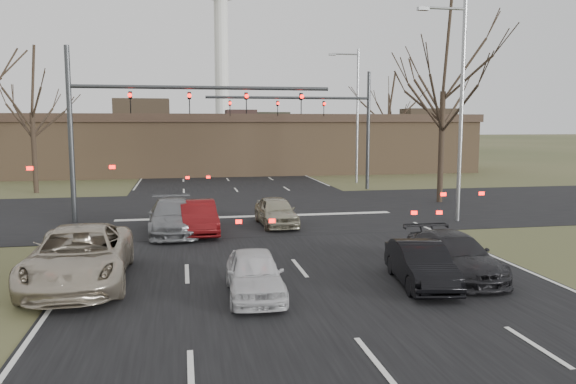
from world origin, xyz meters
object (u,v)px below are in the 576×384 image
car_charcoal_sedan (454,255)px  car_red_ahead (198,217)px  car_grey_ahead (173,217)px  car_silver_ahead (276,211)px  car_silver_suv (79,256)px  mast_arm_far (328,116)px  streetlight_right_near (458,100)px  building (243,143)px  car_black_hatch (421,264)px  car_white_sedan (255,274)px  streetlight_right_far (355,109)px  mast_arm_near (144,112)px

car_charcoal_sedan → car_red_ahead: (-7.34, 8.08, 0.04)m
car_grey_ahead → car_red_ahead: (1.02, -0.11, -0.03)m
car_silver_ahead → car_red_ahead: bearing=-165.4°
car_charcoal_sedan → car_silver_suv: bearing=174.4°
mast_arm_far → streetlight_right_near: 13.28m
building → car_black_hatch: bearing=-88.5°
car_silver_suv → car_white_sedan: 5.17m
car_silver_ahead → car_black_hatch: bearing=-78.2°
car_white_sedan → streetlight_right_far: bearing=69.6°
building → mast_arm_near: (-7.23, -25.00, 2.41)m
car_white_sedan → car_grey_ahead: (-2.25, 9.04, 0.09)m
building → streetlight_right_near: streetlight_right_near is taller
building → streetlight_right_far: bearing=-56.4°
car_white_sedan → car_charcoal_sedan: 6.17m
mast_arm_near → mast_arm_far: size_ratio=1.09×
building → car_white_sedan: (-3.75, -37.52, -2.05)m
mast_arm_near → car_silver_ahead: mast_arm_near is taller
building → mast_arm_near: size_ratio=3.50×
car_silver_suv → car_black_hatch: size_ratio=1.57×
car_silver_suv → car_charcoal_sedan: bearing=-7.7°
mast_arm_near → car_white_sedan: (3.48, -12.52, -4.46)m
car_black_hatch → building: bearing=99.4°
building → car_charcoal_sedan: size_ratio=9.66×
car_grey_ahead → car_silver_suv: bearing=-111.8°
car_silver_suv → car_red_ahead: (3.52, 6.88, -0.13)m
car_grey_ahead → car_silver_ahead: car_grey_ahead is taller
building → car_white_sedan: bearing=-95.7°
mast_arm_far → car_grey_ahead: size_ratio=2.29×
streetlight_right_far → car_red_ahead: 22.02m
car_black_hatch → car_grey_ahead: 11.34m
car_red_ahead → streetlight_right_far: bearing=51.9°
car_grey_ahead → car_red_ahead: 1.03m
streetlight_right_far → car_grey_ahead: streetlight_right_far is taller
streetlight_right_far → car_charcoal_sedan: size_ratio=2.28×
mast_arm_near → car_black_hatch: bearing=-56.4°
car_grey_ahead → car_silver_ahead: (4.50, 0.95, -0.06)m
building → car_red_ahead: 29.10m
car_grey_ahead → car_white_sedan: bearing=-78.1°
car_black_hatch → mast_arm_near: bearing=131.4°
car_white_sedan → car_silver_ahead: car_silver_ahead is taller
car_silver_ahead → mast_arm_near: bearing=153.7°
car_black_hatch → car_silver_ahead: size_ratio=0.98×
car_white_sedan → car_silver_ahead: 10.24m
building → car_charcoal_sedan: (2.36, -36.68, -2.03)m
mast_arm_near → car_silver_suv: 11.39m
car_white_sedan → car_red_ahead: bearing=100.1°
streetlight_right_near → car_white_sedan: 15.07m
car_silver_suv → car_charcoal_sedan: car_silver_suv is taller
mast_arm_far → car_silver_suv: bearing=-121.8°
building → car_white_sedan: size_ratio=11.75×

